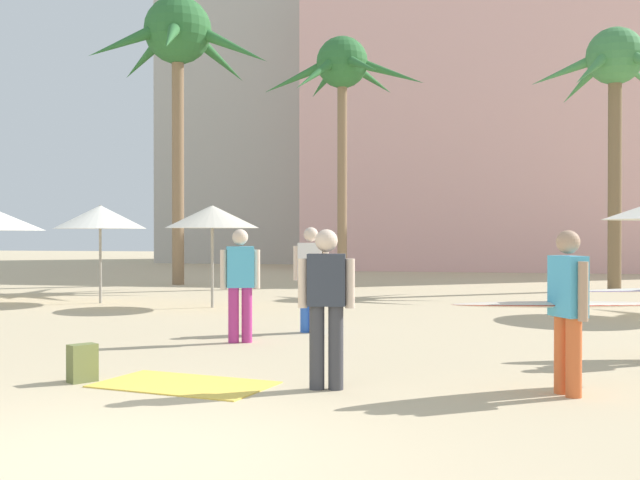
% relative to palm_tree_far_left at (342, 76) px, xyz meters
% --- Properties ---
extents(ground, '(120.00, 120.00, 0.00)m').
position_rel_palm_tree_far_left_xyz_m(ground, '(1.53, -18.48, -6.42)').
color(ground, '#C6B28C').
extents(hotel_pink, '(19.39, 8.03, 15.36)m').
position_rel_palm_tree_far_left_xyz_m(hotel_pink, '(6.07, 13.72, 1.26)').
color(hotel_pink, beige).
rests_on(hotel_pink, ground).
extents(hotel_tower_gray, '(18.31, 8.79, 26.06)m').
position_rel_palm_tree_far_left_xyz_m(hotel_tower_gray, '(-4.10, 20.65, 6.61)').
color(hotel_tower_gray, '#BCB7AD').
rests_on(hotel_tower_gray, ground).
extents(palm_tree_far_left, '(5.06, 4.58, 7.64)m').
position_rel_palm_tree_far_left_xyz_m(palm_tree_far_left, '(0.00, 0.00, 0.00)').
color(palm_tree_far_left, '#896B4C').
rests_on(palm_tree_far_left, ground).
extents(palm_tree_left, '(5.73, 5.69, 9.15)m').
position_rel_palm_tree_far_left_xyz_m(palm_tree_left, '(-5.28, -0.12, 1.20)').
color(palm_tree_left, '#896B4C').
rests_on(palm_tree_left, ground).
extents(palm_tree_right, '(4.78, 4.01, 7.52)m').
position_rel_palm_tree_far_left_xyz_m(palm_tree_right, '(7.91, 0.07, -0.28)').
color(palm_tree_right, brown).
rests_on(palm_tree_right, ground).
extents(cafe_umbrella_1, '(2.13, 2.13, 2.30)m').
position_rel_palm_tree_far_left_xyz_m(cafe_umbrella_1, '(-4.57, -6.72, -4.40)').
color(cafe_umbrella_1, gray).
rests_on(cafe_umbrella_1, ground).
extents(cafe_umbrella_3, '(2.07, 2.07, 2.26)m').
position_rel_palm_tree_far_left_xyz_m(cafe_umbrella_3, '(-1.64, -7.20, -4.42)').
color(cafe_umbrella_3, gray).
rests_on(cafe_umbrella_3, ground).
extents(beach_towel, '(2.03, 1.43, 0.01)m').
position_rel_palm_tree_far_left_xyz_m(beach_towel, '(1.05, -15.73, -6.41)').
color(beach_towel, '#F4CC4C').
rests_on(beach_towel, ground).
extents(backpack, '(0.34, 0.35, 0.42)m').
position_rel_palm_tree_far_left_xyz_m(backpack, '(-0.13, -15.78, -6.22)').
color(backpack, olive).
rests_on(backpack, ground).
extents(person_near_right, '(2.51, 1.89, 1.68)m').
position_rel_palm_tree_far_left_xyz_m(person_near_right, '(5.07, -15.31, -5.51)').
color(person_near_right, orange).
rests_on(person_near_right, ground).
extents(person_far_left, '(0.59, 0.36, 1.71)m').
position_rel_palm_tree_far_left_xyz_m(person_far_left, '(0.65, -12.42, -5.49)').
color(person_far_left, '#B7337F').
rests_on(person_far_left, ground).
extents(person_near_left, '(0.61, 0.27, 1.69)m').
position_rel_palm_tree_far_left_xyz_m(person_near_left, '(2.61, -15.64, -5.49)').
color(person_near_left, '#3D3D42').
rests_on(person_near_left, ground).
extents(person_far_right, '(0.60, 0.25, 1.75)m').
position_rel_palm_tree_far_left_xyz_m(person_far_right, '(1.43, -11.02, -5.46)').
color(person_far_right, blue).
rests_on(person_far_right, ground).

